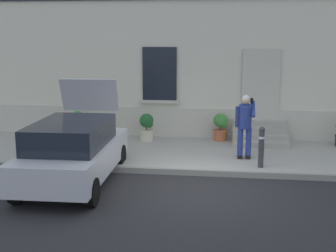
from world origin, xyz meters
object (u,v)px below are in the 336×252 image
planter_terracotta (221,126)px  bollard_near_person (261,146)px  planter_olive (78,123)px  person_on_phone (245,122)px  planter_cream (147,126)px  hatchback_car_silver (74,150)px

planter_terracotta → bollard_near_person: bearing=-69.7°
bollard_near_person → planter_olive: 6.30m
person_on_phone → planter_olive: bearing=168.0°
planter_cream → planter_terracotta: size_ratio=1.00×
planter_olive → planter_terracotta: 4.61m
person_on_phone → planter_terracotta: 2.29m
planter_olive → planter_terracotta: bearing=1.3°
hatchback_car_silver → person_on_phone: 4.54m
person_on_phone → planter_olive: size_ratio=2.03×
hatchback_car_silver → bollard_near_person: size_ratio=3.93×
bollard_near_person → planter_terracotta: size_ratio=1.22×
planter_cream → bollard_near_person: bearing=-37.1°
hatchback_car_silver → planter_cream: size_ratio=4.78×
bollard_near_person → planter_olive: size_ratio=1.22×
person_on_phone → planter_terracotta: person_on_phone is taller
hatchback_car_silver → planter_terracotta: (3.32, 4.26, -0.19)m
planter_terracotta → planter_cream: bearing=-172.0°
bollard_near_person → person_on_phone: (-0.39, 0.74, 0.44)m
hatchback_car_silver → bollard_near_person: (4.38, 1.39, -0.09)m
bollard_near_person → hatchback_car_silver: bearing=-162.3°
hatchback_car_silver → person_on_phone: size_ratio=2.35×
planter_olive → planter_cream: (2.30, -0.22, 0.00)m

